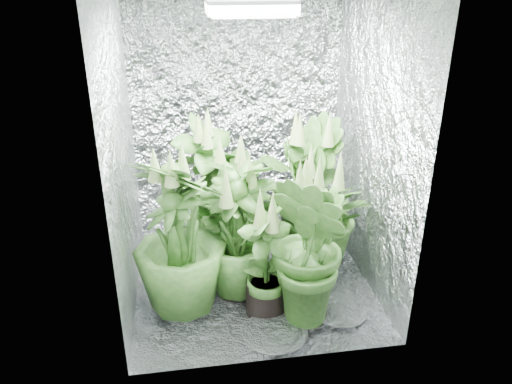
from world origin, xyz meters
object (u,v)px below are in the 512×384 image
at_px(plant_e, 318,215).
at_px(plant_g, 311,249).
at_px(plant_d, 179,237).
at_px(plant_h, 236,235).
at_px(grow_lamp, 251,8).
at_px(plant_c, 308,190).
at_px(plant_a, 231,210).
at_px(circulation_fan, 313,215).
at_px(plant_b, 208,187).
at_px(plant_f, 267,259).

xyz_separation_m(plant_e, plant_g, (-0.19, -0.53, 0.06)).
height_order(plant_d, plant_e, plant_d).
xyz_separation_m(plant_g, plant_h, (-0.41, 0.35, -0.07)).
height_order(grow_lamp, plant_d, grow_lamp).
distance_m(plant_c, plant_d, 1.10).
distance_m(plant_d, plant_e, 1.02).
xyz_separation_m(plant_d, plant_g, (0.77, -0.22, -0.02)).
relative_size(plant_a, circulation_fan, 3.12).
bearing_deg(plant_b, grow_lamp, -62.34).
height_order(plant_a, plant_g, plant_g).
distance_m(plant_a, plant_g, 0.73).
xyz_separation_m(plant_e, circulation_fan, (0.12, 0.56, -0.29)).
xyz_separation_m(plant_d, circulation_fan, (1.09, 0.87, -0.38)).
bearing_deg(plant_e, plant_c, 93.88).
height_order(plant_a, plant_d, plant_d).
relative_size(plant_g, plant_h, 1.11).
distance_m(plant_b, plant_f, 0.92).
bearing_deg(plant_e, plant_b, 150.19).
height_order(plant_b, plant_h, plant_b).
bearing_deg(plant_a, plant_c, 16.38).
bearing_deg(plant_e, grow_lamp, -171.40).
bearing_deg(grow_lamp, plant_b, 117.66).
distance_m(plant_e, plant_g, 0.57).
xyz_separation_m(plant_a, plant_f, (0.17, -0.51, -0.10)).
relative_size(grow_lamp, plant_c, 0.44).
xyz_separation_m(plant_f, circulation_fan, (0.57, 1.00, -0.25)).
distance_m(plant_f, plant_g, 0.29).
xyz_separation_m(plant_d, plant_f, (0.52, -0.13, -0.13)).
bearing_deg(plant_d, circulation_fan, 38.47).
distance_m(plant_a, plant_f, 0.54).
distance_m(plant_e, circulation_fan, 0.64).
bearing_deg(plant_e, plant_a, 173.47).
distance_m(grow_lamp, circulation_fan, 1.89).
xyz_separation_m(plant_c, plant_h, (-0.58, -0.42, -0.10)).
bearing_deg(plant_d, plant_a, 46.60).
distance_m(grow_lamp, plant_c, 1.41).
distance_m(plant_b, circulation_fan, 0.95).
relative_size(plant_d, circulation_fan, 3.21).
xyz_separation_m(plant_b, plant_c, (0.72, -0.18, 0.01)).
relative_size(plant_c, plant_d, 1.01).
xyz_separation_m(plant_e, plant_h, (-0.60, -0.18, -0.00)).
distance_m(plant_a, plant_c, 0.62).
bearing_deg(circulation_fan, plant_g, -83.65).
relative_size(plant_e, plant_f, 1.17).
bearing_deg(plant_d, plant_c, 30.17).
bearing_deg(plant_e, circulation_fan, 77.41).
bearing_deg(plant_b, circulation_fan, 8.82).
bearing_deg(plant_d, plant_g, -16.05).
bearing_deg(plant_f, plant_a, 108.08).
bearing_deg(plant_b, plant_f, -70.95).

